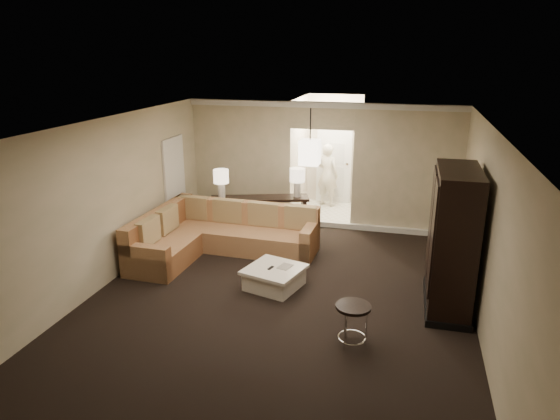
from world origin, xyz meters
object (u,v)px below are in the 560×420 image
(person, at_px, (328,172))
(console_table, at_px, (260,212))
(sectional_sofa, at_px, (216,235))
(coffee_table, at_px, (274,277))
(armoire, at_px, (452,243))
(drink_table, at_px, (353,317))

(person, bearing_deg, console_table, 85.71)
(sectional_sofa, height_order, coffee_table, sectional_sofa)
(console_table, relative_size, armoire, 0.98)
(coffee_table, xyz_separation_m, armoire, (2.77, 0.06, 0.87))
(armoire, distance_m, person, 5.54)
(armoire, distance_m, drink_table, 2.05)
(sectional_sofa, height_order, console_table, sectional_sofa)
(coffee_table, bearing_deg, sectional_sofa, 142.03)
(sectional_sofa, xyz_separation_m, person, (1.58, 3.72, 0.52))
(sectional_sofa, xyz_separation_m, drink_table, (2.98, -2.58, 0.06))
(console_table, bearing_deg, sectional_sofa, -129.17)
(sectional_sofa, distance_m, console_table, 1.42)
(sectional_sofa, distance_m, armoire, 4.46)
(armoire, bearing_deg, coffee_table, -178.85)
(console_table, height_order, drink_table, console_table)
(sectional_sofa, distance_m, coffee_table, 1.91)
(sectional_sofa, bearing_deg, coffee_table, -36.19)
(console_table, height_order, armoire, armoire)
(coffee_table, relative_size, drink_table, 1.83)
(coffee_table, height_order, person, person)
(sectional_sofa, relative_size, armoire, 1.43)
(drink_table, bearing_deg, person, 102.49)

